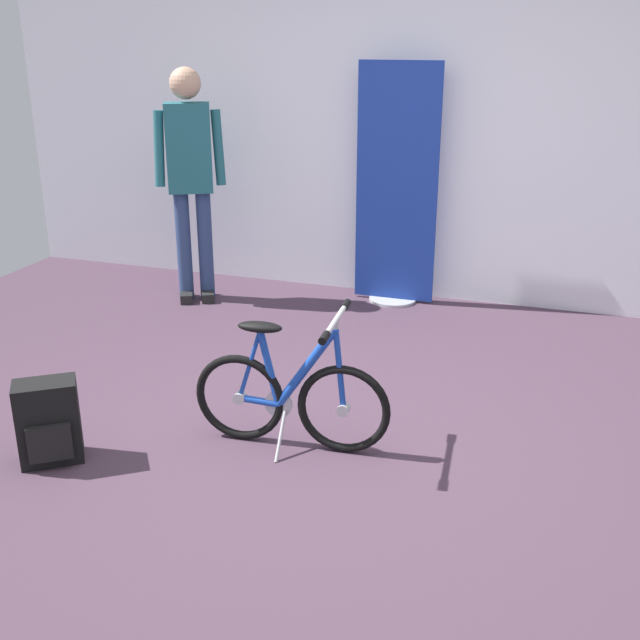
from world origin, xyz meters
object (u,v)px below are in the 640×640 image
object	(u,v)px
floor_banner_stand	(396,199)
backpack_on_floor	(49,423)
folding_bike_foreground	(290,395)
visitor_near_wall	(190,170)

from	to	relation	value
floor_banner_stand	backpack_on_floor	world-z (taller)	floor_banner_stand
folding_bike_foreground	backpack_on_floor	size ratio (longest dim) A/B	2.41
visitor_near_wall	backpack_on_floor	bearing A→B (deg)	-79.02
floor_banner_stand	folding_bike_foreground	bearing A→B (deg)	-88.90
floor_banner_stand	backpack_on_floor	distance (m)	3.03
floor_banner_stand	backpack_on_floor	size ratio (longest dim) A/B	4.28
folding_bike_foreground	backpack_on_floor	distance (m)	1.14
folding_bike_foreground	backpack_on_floor	xyz separation A→B (m)	(-1.02, -0.50, -0.07)
floor_banner_stand	backpack_on_floor	bearing A→B (deg)	-109.23
floor_banner_stand	visitor_near_wall	xyz separation A→B (m)	(-1.44, -0.42, 0.19)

